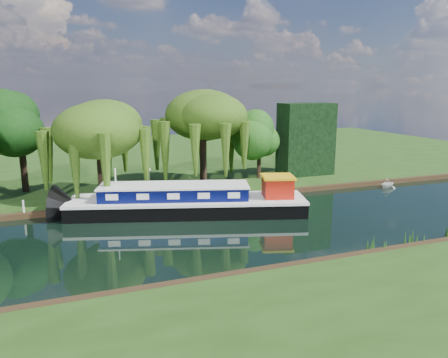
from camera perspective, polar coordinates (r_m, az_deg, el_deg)
name	(u,v)px	position (r m, az deg, el deg)	size (l,w,h in m)	color
ground	(173,236)	(31.04, -6.72, -7.38)	(120.00, 120.00, 0.00)	black
far_bank	(113,159)	(63.65, -14.24, 2.57)	(120.00, 52.00, 0.45)	#1C370F
dutch_barge	(190,202)	(35.82, -4.52, -3.01)	(19.58, 9.74, 4.04)	black
narrowboat	(203,199)	(38.39, -2.75, -2.60)	(11.38, 4.99, 1.65)	navy
white_cruiser	(387,187)	(48.31, 20.55, -1.03)	(1.73, 2.01, 1.06)	silver
willow_left	(99,131)	(40.28, -16.02, 6.02)	(6.82, 6.82, 8.17)	black
willow_right	(203,123)	(43.41, -2.78, 7.35)	(7.08, 7.08, 8.63)	black
tree_far_mid	(20,128)	(44.86, -25.11, 6.07)	(5.36, 5.36, 8.77)	black
tree_far_right	(259,138)	(47.16, 4.64, 5.39)	(3.90, 3.90, 6.38)	black
conifer_hedge	(306,139)	(50.09, 10.64, 5.14)	(6.00, 3.00, 8.00)	black
lamppost	(149,174)	(40.44, -9.76, 0.65)	(0.36, 0.36, 2.56)	silver
mooring_posts	(143,196)	(38.56, -10.53, -2.17)	(19.16, 0.16, 1.00)	silver
reeds_near	(317,253)	(26.85, 12.00, -9.47)	(33.70, 1.50, 1.10)	#214B14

